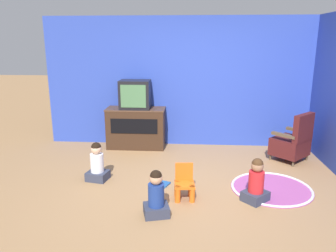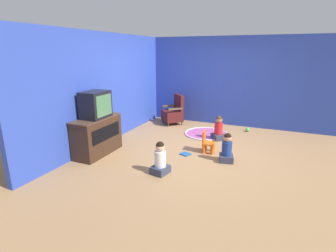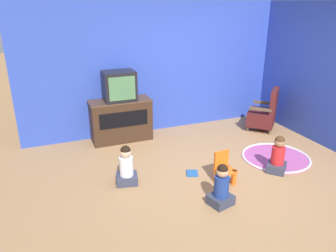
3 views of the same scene
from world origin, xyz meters
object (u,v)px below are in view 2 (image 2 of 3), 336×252
Objects in this scene: yellow_kid_chair at (208,144)px; child_watching_center at (227,149)px; tv_cabinet at (97,135)px; child_watching_left at (160,160)px; child_watching_right at (218,129)px; black_armchair at (174,113)px; television at (96,105)px; book at (185,154)px; toy_ball at (248,130)px.

child_watching_center is (-0.33, -0.47, 0.06)m from yellow_kid_chair.
child_watching_left is (-0.33, -1.60, -0.15)m from tv_cabinet.
tv_cabinet is 2.87m from child_watching_right.
child_watching_center is 1.34m from child_watching_right.
black_armchair reaches higher than child_watching_left.
child_watching_right reaches higher than child_watching_left.
child_watching_left is at bearing 124.57° from child_watching_right.
tv_cabinet is 2.42× the size of yellow_kid_chair.
black_armchair is at bearing -10.94° from television.
television reaches higher than black_armchair.
television reaches higher than book.
child_watching_right reaches higher than book.
black_armchair is 2.16m from toy_ball.
black_armchair is 1.80m from child_watching_right.
television reaches higher than tv_cabinet.
yellow_kid_chair is 0.58m from child_watching_center.
child_watching_center is at bearing -75.52° from tv_cabinet.
black_armchair is 2.96m from child_watching_center.
child_watching_left reaches higher than child_watching_center.
yellow_kid_chair is 0.94m from child_watching_right.
tv_cabinet is at bearing 89.93° from child_watching_center.
tv_cabinet reaches higher than book.
tv_cabinet is 10.27× the size of toy_ball.
television is at bearing 89.96° from child_watching_left.
child_watching_left is 2.32m from child_watching_right.
yellow_kid_chair reaches higher than toy_ball.
television is 2.33× the size of book.
child_watching_left is at bearing 104.69° from book.
yellow_kid_chair is 1.91× the size of book.
book is (-2.21, 0.99, -0.04)m from toy_ball.
toy_ball is at bearing -43.22° from tv_cabinet.
book is at bearing -68.57° from television.
child_watching_right reaches higher than child_watching_center.
child_watching_center is (-2.17, -2.01, -0.09)m from black_armchair.
child_watching_center is at bearing -1.91° from black_armchair.
tv_cabinet is at bearing 90.09° from child_watching_left.
book is (-0.33, 0.39, -0.18)m from yellow_kid_chair.
child_watching_center is at bearing 176.49° from toy_ball.
yellow_kid_chair is 4.25× the size of toy_ball.
book is at bearing 124.73° from yellow_kid_chair.
child_watching_right is (0.93, -0.02, 0.07)m from yellow_kid_chair.
child_watching_center is (0.66, -2.57, -0.15)m from tv_cabinet.
television is at bearing -55.58° from black_armchair.
black_armchair is 1.86× the size of yellow_kid_chair.
child_watching_center is 5.27× the size of toy_ball.
child_watching_right reaches higher than toy_ball.
tv_cabinet reaches higher than child_watching_right.
tv_cabinet is 1.91× the size of child_watching_left.
book is (0.67, -1.70, -1.04)m from television.
toy_ball is (3.21, -1.11, -0.20)m from child_watching_left.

